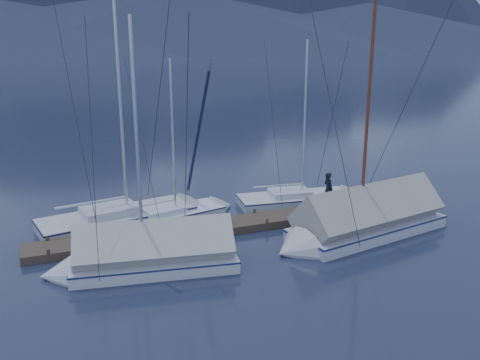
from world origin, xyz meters
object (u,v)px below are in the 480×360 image
(sailboat_open_left, at_px, (139,215))
(person, at_px, (328,189))
(sailboat_covered_near, at_px, (357,224))
(sailboat_open_right, at_px, (310,199))
(sailboat_open_mid, at_px, (184,214))
(sailboat_covered_far, at_px, (139,258))

(sailboat_open_left, xyz_separation_m, person, (8.69, -2.27, 0.96))
(sailboat_covered_near, bearing_deg, sailboat_open_right, 84.20)
(sailboat_open_mid, bearing_deg, sailboat_open_left, 168.92)
(sailboat_open_right, distance_m, sailboat_covered_far, 10.81)
(sailboat_open_left, distance_m, sailboat_open_right, 8.71)
(sailboat_covered_near, height_order, person, sailboat_covered_near)
(sailboat_covered_near, height_order, sailboat_covered_far, sailboat_covered_near)
(sailboat_open_left, xyz_separation_m, sailboat_open_right, (8.69, -0.61, -0.03))
(sailboat_open_right, distance_m, person, 1.93)
(sailboat_open_left, bearing_deg, sailboat_open_right, -4.04)
(sailboat_open_right, bearing_deg, person, -89.93)
(sailboat_covered_far, bearing_deg, sailboat_open_mid, 58.96)
(sailboat_covered_near, bearing_deg, sailboat_open_mid, 140.45)
(sailboat_open_left, distance_m, sailboat_covered_near, 9.87)
(sailboat_open_left, relative_size, person, 6.57)
(sailboat_open_mid, relative_size, sailboat_covered_far, 0.82)
(sailboat_open_right, height_order, sailboat_covered_far, sailboat_covered_far)
(sailboat_covered_far, relative_size, person, 6.02)
(sailboat_open_left, relative_size, sailboat_covered_near, 0.99)
(sailboat_open_mid, xyz_separation_m, sailboat_covered_far, (-3.02, -5.01, 0.34))
(sailboat_covered_far, bearing_deg, sailboat_open_left, 79.51)
(sailboat_open_left, height_order, sailboat_open_mid, sailboat_open_left)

